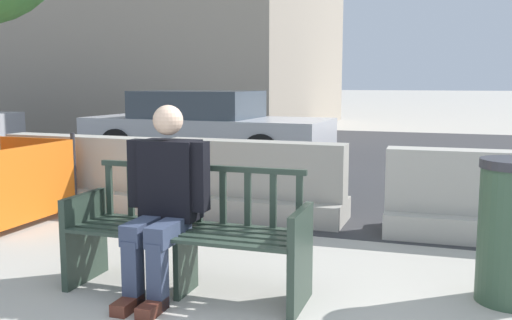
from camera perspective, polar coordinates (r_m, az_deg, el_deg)
street_asphalt at (r=11.36m, az=13.62°, el=0.18°), size 120.00×12.00×0.01m
street_bench at (r=4.04m, az=-6.91°, el=-7.69°), size 1.70×0.55×0.88m
seated_person at (r=3.98m, az=-9.17°, el=-3.61°), size 0.58×0.72×1.31m
jersey_barrier_centre at (r=6.20m, az=-0.19°, el=-2.69°), size 2.00×0.69×0.84m
jersey_barrier_left at (r=7.10m, az=-16.92°, el=-1.69°), size 2.02×0.74×0.84m
jersey_barrier_right at (r=5.79m, az=22.79°, el=-4.07°), size 2.02×0.75×0.84m
car_sedan_far at (r=10.54m, az=-5.17°, el=3.37°), size 4.54×1.95×1.31m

